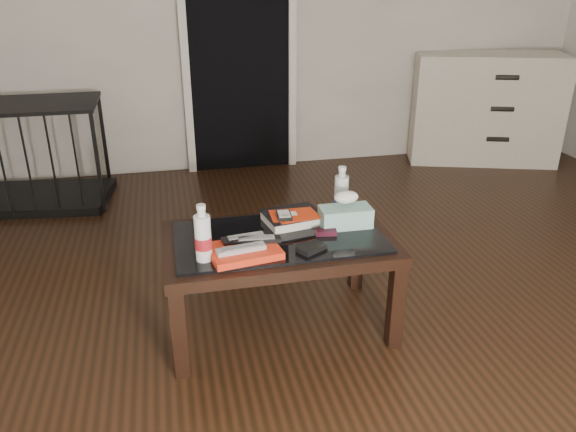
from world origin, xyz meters
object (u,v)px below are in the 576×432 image
Objects in this scene: coffee_table at (279,249)px; water_bottle_right at (341,191)px; pet_crate at (40,171)px; dresser at (484,108)px; tissue_box at (345,217)px; water_bottle_left at (203,233)px; textbook at (292,218)px.

water_bottle_right is (0.34, 0.17, 0.18)m from coffee_table.
dresser is at bearing 11.15° from pet_crate.
tissue_box is at bearing -98.50° from water_bottle_right.
water_bottle_right reaches higher than coffee_table.
water_bottle_right is (0.67, 0.32, 0.00)m from water_bottle_left.
textbook is 0.24m from tissue_box.
water_bottle_left is at bearing -156.16° from coffee_table.
textbook is 0.27m from water_bottle_right.
water_bottle_right is at bearing -116.68° from dresser.
tissue_box reaches higher than textbook.
dresser is at bearing 43.26° from coffee_table.
tissue_box is at bearing -115.11° from dresser.
dresser is at bearing 32.60° from textbook.
water_bottle_left is (-0.42, -0.28, 0.10)m from textbook.
coffee_table is 4.35× the size of tissue_box.
pet_crate is 2.46m from tissue_box.
pet_crate is at bearing 119.57° from textbook.
pet_crate reaches higher than water_bottle_right.
dresser is 2.68m from water_bottle_right.
tissue_box is at bearing -40.23° from pet_crate.
pet_crate is at bearing 133.11° from tissue_box.
textbook is at bearing -42.96° from pet_crate.
textbook is at bearing 159.06° from tissue_box.
coffee_table is 0.42m from water_bottle_right.
dresser is 3.56m from pet_crate.
dresser is (2.21, 2.08, 0.05)m from coffee_table.
tissue_box is (1.65, -1.81, 0.28)m from pet_crate.
coffee_table is 0.18m from textbook.
pet_crate is 4.08× the size of water_bottle_left.
water_bottle_right reaches higher than tissue_box.
tissue_box is (-1.89, -2.04, 0.06)m from dresser.
water_bottle_right is (0.25, 0.04, 0.10)m from textbook.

